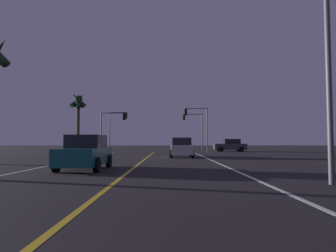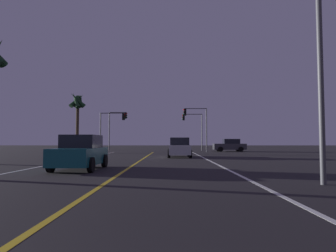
# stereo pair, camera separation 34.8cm
# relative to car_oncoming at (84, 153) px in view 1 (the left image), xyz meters

# --- Properties ---
(lane_edge_right) EXTENTS (0.16, 43.69, 0.01)m
(lane_edge_right) POSITION_rel_car_oncoming_xyz_m (7.24, 0.94, -0.82)
(lane_edge_right) COLOR silver
(lane_edge_right) RESTS_ON ground
(lane_edge_left) EXTENTS (0.16, 43.69, 0.01)m
(lane_edge_left) POSITION_rel_car_oncoming_xyz_m (-2.69, 0.94, -0.82)
(lane_edge_left) COLOR silver
(lane_edge_left) RESTS_ON ground
(lane_center_divider) EXTENTS (0.16, 43.69, 0.01)m
(lane_center_divider) POSITION_rel_car_oncoming_xyz_m (2.27, 0.94, -0.82)
(lane_center_divider) COLOR gold
(lane_center_divider) RESTS_ON ground
(car_oncoming) EXTENTS (2.02, 4.30, 1.70)m
(car_oncoming) POSITION_rel_car_oncoming_xyz_m (0.00, 0.00, 0.00)
(car_oncoming) COLOR black
(car_oncoming) RESTS_ON ground
(car_ahead_far) EXTENTS (2.02, 4.30, 1.70)m
(car_ahead_far) POSITION_rel_car_oncoming_xyz_m (5.22, 11.32, 0.00)
(car_ahead_far) COLOR black
(car_ahead_far) RESTS_ON ground
(car_crossing_side) EXTENTS (4.30, 2.02, 1.70)m
(car_crossing_side) POSITION_rel_car_oncoming_xyz_m (12.51, 25.48, 0.00)
(car_crossing_side) COLOR black
(car_crossing_side) RESTS_ON ground
(traffic_light_near_right) EXTENTS (3.06, 0.36, 5.65)m
(traffic_light_near_right) POSITION_rel_car_oncoming_xyz_m (7.70, 23.28, 3.36)
(traffic_light_near_right) COLOR #4C4C51
(traffic_light_near_right) RESTS_ON ground
(traffic_light_near_left) EXTENTS (3.27, 0.36, 5.07)m
(traffic_light_near_left) POSITION_rel_car_oncoming_xyz_m (-2.97, 23.28, 2.97)
(traffic_light_near_left) COLOR #4C4C51
(traffic_light_near_left) RESTS_ON ground
(traffic_light_far_right) EXTENTS (2.99, 0.36, 5.42)m
(traffic_light_far_right) POSITION_rel_car_oncoming_xyz_m (7.71, 28.78, 3.20)
(traffic_light_far_right) COLOR #4C4C51
(traffic_light_far_right) RESTS_ON ground
(traffic_light_far_left) EXTENTS (2.73, 0.36, 5.70)m
(traffic_light_far_left) POSITION_rel_car_oncoming_xyz_m (-3.33, 28.78, 3.37)
(traffic_light_far_left) COLOR #4C4C51
(traffic_light_far_left) RESTS_ON ground
(street_lamp_right_near) EXTENTS (1.86, 0.44, 8.07)m
(street_lamp_right_near) POSITION_rel_car_oncoming_xyz_m (8.91, -5.01, 4.27)
(street_lamp_right_near) COLOR #4C4C51
(street_lamp_right_near) RESTS_ON ground
(palm_tree_left_far) EXTENTS (2.10, 2.12, 7.38)m
(palm_tree_left_far) POSITION_rel_car_oncoming_xyz_m (-6.72, 20.61, 4.96)
(palm_tree_left_far) COLOR #473826
(palm_tree_left_far) RESTS_ON ground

